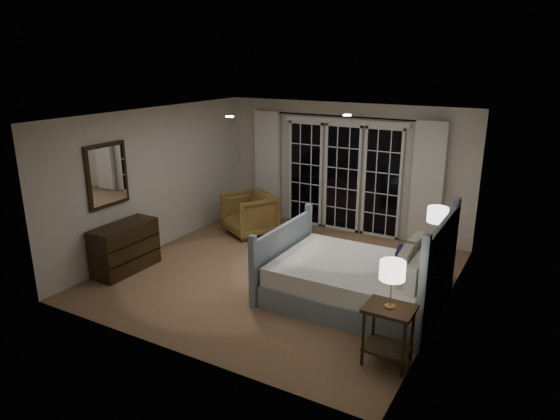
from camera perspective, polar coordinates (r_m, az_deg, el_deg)
The scene contains 20 objects.
floor at distance 8.01m, azimuth -0.03°, elevation -7.32°, with size 5.00×5.00×0.00m, color #91734E.
ceiling at distance 7.34m, azimuth -0.03°, elevation 10.75°, with size 5.00×5.00×0.00m, color white.
wall_left at distance 9.04m, azimuth -13.97°, elevation 3.41°, with size 0.02×5.00×2.50m, color beige.
wall_right at distance 6.76m, azimuth 18.74°, elevation -1.61°, with size 0.02×5.00×2.50m, color beige.
wall_back at distance 9.77m, azimuth 7.26°, elevation 4.78°, with size 5.00×0.02×2.50m, color beige.
wall_front at distance 5.65m, azimuth -12.70°, elevation -4.72°, with size 5.00×0.02×2.50m, color beige.
french_doors at distance 9.76m, azimuth 7.14°, elevation 3.82°, with size 2.50×0.04×2.20m.
curtain_rod at distance 9.51m, azimuth 7.26°, elevation 10.57°, with size 0.03×0.03×3.50m, color black.
curtain_left at distance 10.41m, azimuth -1.46°, elevation 5.11°, with size 0.55×0.10×2.25m, color silver.
curtain_right at distance 9.19m, azimuth 16.49°, elevation 2.79°, with size 0.55×0.10×2.25m, color silver.
downlight_a at distance 7.53m, azimuth 7.67°, elevation 10.69°, with size 0.12×0.12×0.01m, color white.
downlight_b at distance 7.32m, azimuth -5.77°, elevation 10.58°, with size 0.12×0.12×0.01m, color white.
bed at distance 7.10m, azimuth 8.89°, elevation -7.89°, with size 2.33×1.67×1.36m.
nightstand_left at distance 5.78m, azimuth 12.29°, elevation -12.87°, with size 0.54×0.43×0.70m.
nightstand_right at distance 7.94m, azimuth 17.13°, elevation -5.23°, with size 0.46×0.37×0.61m.
lamp_left at distance 5.48m, azimuth 12.72°, elevation -6.84°, with size 0.28×0.28×0.54m.
lamp_right at distance 7.72m, azimuth 17.57°, elevation -0.56°, with size 0.31×0.31×0.59m.
armchair at distance 9.66m, azimuth -3.50°, elevation -0.48°, with size 0.85×0.88×0.80m, color brown.
dresser at distance 8.37m, azimuth -17.29°, elevation -4.12°, with size 0.47×1.10×0.78m.
mirror at distance 8.22m, azimuth -19.14°, elevation 3.77°, with size 0.05×0.85×1.00m.
Camera 1 is at (3.60, -6.34, 3.31)m, focal length 32.00 mm.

